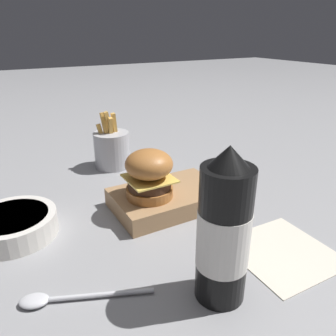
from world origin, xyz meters
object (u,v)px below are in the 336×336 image
at_px(serving_board, 168,198).
at_px(ketchup_bottle, 224,233).
at_px(side_bowl, 13,224).
at_px(burger, 149,174).
at_px(fries_basket, 112,149).
at_px(spoon, 58,299).

height_order(serving_board, ketchup_bottle, ketchup_bottle).
distance_m(serving_board, side_bowl, 0.30).
bearing_deg(serving_board, ketchup_bottle, -103.41).
bearing_deg(ketchup_bottle, burger, 86.44).
relative_size(fries_basket, side_bowl, 1.00).
xyz_separation_m(serving_board, spoon, (-0.26, -0.16, -0.01)).
height_order(ketchup_bottle, fries_basket, ketchup_bottle).
bearing_deg(ketchup_bottle, fries_basket, 85.88).
xyz_separation_m(fries_basket, side_bowl, (-0.27, -0.22, -0.03)).
relative_size(serving_board, spoon, 1.28).
xyz_separation_m(ketchup_bottle, fries_basket, (0.04, 0.52, -0.05)).
height_order(serving_board, fries_basket, fries_basket).
bearing_deg(fries_basket, side_bowl, -141.13).
distance_m(burger, spoon, 0.28).
relative_size(burger, ketchup_bottle, 0.44).
bearing_deg(burger, fries_basket, 85.37).
xyz_separation_m(serving_board, burger, (-0.04, -0.01, 0.07)).
bearing_deg(burger, serving_board, 6.49).
bearing_deg(serving_board, side_bowl, 171.08).
height_order(fries_basket, spoon, fries_basket).
xyz_separation_m(side_bowl, spoon, (0.03, -0.20, -0.02)).
relative_size(ketchup_bottle, fries_basket, 1.44).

